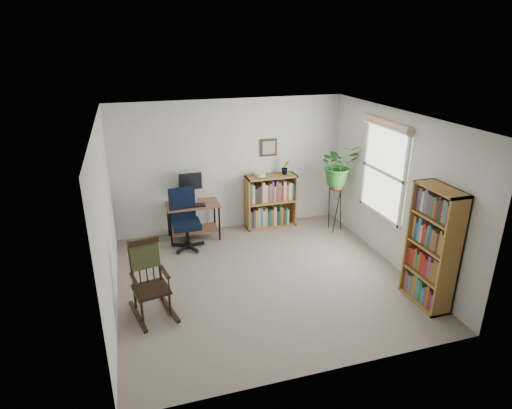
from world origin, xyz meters
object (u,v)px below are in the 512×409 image
object	(u,v)px
desk	(194,221)
office_chair	(186,220)
rocking_chair	(150,280)
tall_bookshelf	(432,247)
low_bookshelf	(271,201)

from	to	relation	value
desk	office_chair	size ratio (longest dim) A/B	0.88
rocking_chair	tall_bookshelf	size ratio (longest dim) A/B	0.62
desk	rocking_chair	world-z (taller)	rocking_chair
rocking_chair	low_bookshelf	size ratio (longest dim) A/B	1.03
office_chair	tall_bookshelf	xyz separation A→B (m)	(2.85, -2.53, 0.30)
rocking_chair	tall_bookshelf	bearing A→B (deg)	-23.57
low_bookshelf	tall_bookshelf	bearing A→B (deg)	-68.18
desk	office_chair	world-z (taller)	office_chair
low_bookshelf	office_chair	bearing A→B (deg)	-163.90
low_bookshelf	tall_bookshelf	world-z (taller)	tall_bookshelf
office_chair	tall_bookshelf	world-z (taller)	tall_bookshelf
desk	low_bookshelf	xyz separation A→B (m)	(1.48, 0.12, 0.17)
tall_bookshelf	office_chair	bearing A→B (deg)	138.50
desk	low_bookshelf	bearing A→B (deg)	4.62
low_bookshelf	tall_bookshelf	xyz separation A→B (m)	(1.20, -3.00, 0.32)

